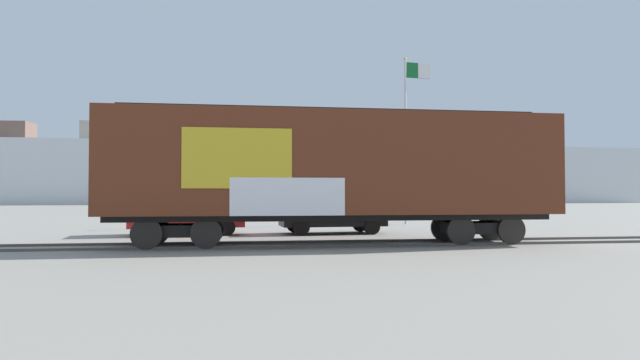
# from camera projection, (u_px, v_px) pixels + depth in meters

# --- Properties ---
(ground_plane) EXTENTS (260.00, 260.00, 0.00)m
(ground_plane) POSITION_uv_depth(u_px,v_px,m) (368.00, 244.00, 16.69)
(ground_plane) COLOR gray
(track) EXTENTS (60.01, 4.14, 0.08)m
(track) POSITION_uv_depth(u_px,v_px,m) (305.00, 244.00, 16.37)
(track) COLOR #4C4742
(track) RESTS_ON ground_plane
(freight_car) EXTENTS (14.24, 3.45, 4.38)m
(freight_car) POSITION_uv_depth(u_px,v_px,m) (334.00, 167.00, 16.55)
(freight_car) COLOR #5B2B19
(freight_car) RESTS_ON ground_plane
(flagpole) EXTENTS (1.54, 0.26, 8.94)m
(flagpole) POSITION_uv_depth(u_px,v_px,m) (410.00, 118.00, 27.58)
(flagpole) COLOR silver
(flagpole) RESTS_ON ground_plane
(hillside) EXTENTS (131.11, 30.64, 14.41)m
(hillside) POSITION_uv_depth(u_px,v_px,m) (254.00, 176.00, 92.51)
(hillside) COLOR silver
(hillside) RESTS_ON ground_plane
(parked_car_red) EXTENTS (4.49, 2.27, 1.73)m
(parked_car_red) POSITION_uv_depth(u_px,v_px,m) (185.00, 213.00, 20.41)
(parked_car_red) COLOR #B21E1E
(parked_car_red) RESTS_ON ground_plane
(parked_car_black) EXTENTS (4.24, 2.00, 1.76)m
(parked_car_black) POSITION_uv_depth(u_px,v_px,m) (331.00, 212.00, 21.05)
(parked_car_black) COLOR black
(parked_car_black) RESTS_ON ground_plane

